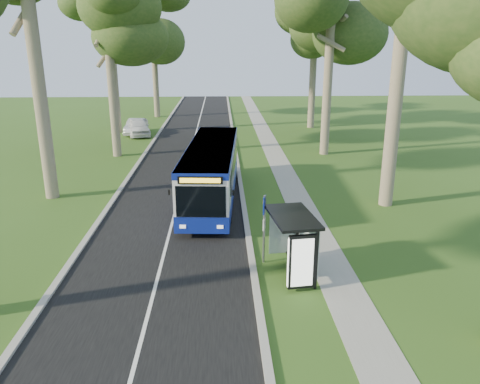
% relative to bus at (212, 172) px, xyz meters
% --- Properties ---
extents(ground, '(120.00, 120.00, 0.00)m').
position_rel_bus_xyz_m(ground, '(1.65, -7.22, -1.56)').
color(ground, '#34551A').
rests_on(ground, ground).
extents(road, '(7.00, 100.00, 0.02)m').
position_rel_bus_xyz_m(road, '(-1.85, 2.78, -1.55)').
color(road, black).
rests_on(road, ground).
extents(kerb_east, '(0.25, 100.00, 0.12)m').
position_rel_bus_xyz_m(kerb_east, '(1.65, 2.78, -1.50)').
color(kerb_east, '#9E9B93').
rests_on(kerb_east, ground).
extents(kerb_west, '(0.25, 100.00, 0.12)m').
position_rel_bus_xyz_m(kerb_west, '(-5.35, 2.78, -1.50)').
color(kerb_west, '#9E9B93').
rests_on(kerb_west, ground).
extents(centre_line, '(0.12, 100.00, 0.00)m').
position_rel_bus_xyz_m(centre_line, '(-1.85, 2.78, -1.54)').
color(centre_line, white).
rests_on(centre_line, road).
extents(footpath, '(1.50, 100.00, 0.02)m').
position_rel_bus_xyz_m(footpath, '(4.65, 2.78, -1.55)').
color(footpath, gray).
rests_on(footpath, ground).
extents(bus, '(3.11, 11.48, 3.01)m').
position_rel_bus_xyz_m(bus, '(0.00, 0.00, 0.00)').
color(bus, white).
rests_on(bus, ground).
extents(bus_stop_sign, '(0.15, 0.38, 2.73)m').
position_rel_bus_xyz_m(bus_stop_sign, '(2.11, -7.79, 0.13)').
color(bus_stop_sign, gray).
rests_on(bus_stop_sign, ground).
extents(bus_shelter, '(1.80, 2.87, 2.32)m').
position_rel_bus_xyz_m(bus_shelter, '(3.15, -9.21, 0.07)').
color(bus_shelter, black).
rests_on(bus_shelter, ground).
extents(litter_bin, '(0.57, 0.57, 1.00)m').
position_rel_bus_xyz_m(litter_bin, '(3.53, -4.38, -1.05)').
color(litter_bin, black).
rests_on(litter_bin, ground).
extents(car_white, '(3.02, 4.90, 1.56)m').
position_rel_bus_xyz_m(car_white, '(-7.12, 19.14, -0.78)').
color(car_white, white).
rests_on(car_white, ground).
extents(car_silver, '(1.72, 4.27, 1.38)m').
position_rel_bus_xyz_m(car_silver, '(-7.46, 19.93, -0.87)').
color(car_silver, '#B0B3B8').
rests_on(car_silver, ground).
extents(tree_west_c, '(5.20, 5.20, 12.89)m').
position_rel_bus_xyz_m(tree_west_c, '(-7.35, 10.78, 8.01)').
color(tree_west_c, '#7A6B56').
rests_on(tree_west_c, ground).
extents(tree_west_e, '(5.20, 5.20, 14.23)m').
position_rel_bus_xyz_m(tree_west_e, '(-6.85, 30.78, 8.99)').
color(tree_west_e, '#7A6B56').
rests_on(tree_west_e, ground).
extents(tree_east_c, '(5.20, 5.20, 14.27)m').
position_rel_bus_xyz_m(tree_east_c, '(8.45, 10.78, 9.02)').
color(tree_east_c, '#7A6B56').
rests_on(tree_east_c, ground).
extents(tree_east_d, '(5.20, 5.20, 14.52)m').
position_rel_bus_xyz_m(tree_east_d, '(9.65, 22.78, 9.20)').
color(tree_east_d, '#7A6B56').
rests_on(tree_east_d, ground).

